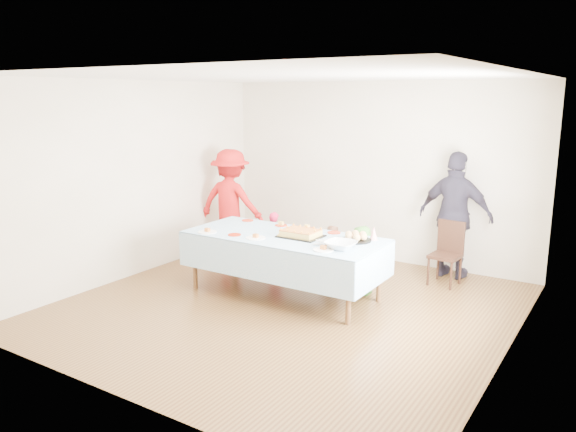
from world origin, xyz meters
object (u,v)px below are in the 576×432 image
party_table (284,240)px  birthday_cake (301,233)px  dining_chair (448,249)px  adult_left (231,202)px

party_table → birthday_cake: (0.22, 0.05, 0.10)m
birthday_cake → dining_chair: (1.39, 1.50, -0.35)m
party_table → birthday_cake: birthday_cake is taller
adult_left → dining_chair: bearing=178.3°
dining_chair → adult_left: 3.39m
party_table → adult_left: 2.08m
dining_chair → adult_left: (-3.35, -0.41, 0.36)m
dining_chair → adult_left: size_ratio=0.51×
party_table → birthday_cake: 0.24m
party_table → dining_chair: dining_chair is taller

